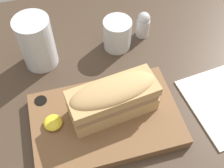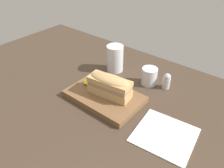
# 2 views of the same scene
# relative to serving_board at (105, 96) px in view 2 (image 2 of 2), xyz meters

# --- Properties ---
(dining_table) EXTENTS (1.68, 0.92, 0.02)m
(dining_table) POSITION_rel_serving_board_xyz_m (0.02, -0.00, -0.02)
(dining_table) COLOR #423326
(dining_table) RESTS_ON ground
(serving_board) EXTENTS (0.30, 0.19, 0.03)m
(serving_board) POSITION_rel_serving_board_xyz_m (0.00, 0.00, 0.00)
(serving_board) COLOR brown
(serving_board) RESTS_ON dining_table
(sandwich) EXTENTS (0.18, 0.09, 0.09)m
(sandwich) POSITION_rel_serving_board_xyz_m (0.02, 0.01, 0.06)
(sandwich) COLOR tan
(sandwich) RESTS_ON serving_board
(mustard_dollop) EXTENTS (0.04, 0.04, 0.01)m
(mustard_dollop) POSITION_rel_serving_board_xyz_m (-0.10, 0.01, 0.02)
(mustard_dollop) COLOR yellow
(mustard_dollop) RESTS_ON serving_board
(water_glass) EXTENTS (0.08, 0.08, 0.13)m
(water_glass) POSITION_rel_serving_board_xyz_m (-0.11, 0.20, 0.04)
(water_glass) COLOR silver
(water_glass) RESTS_ON dining_table
(wine_glass) EXTENTS (0.07, 0.07, 0.08)m
(wine_glass) POSITION_rel_serving_board_xyz_m (0.08, 0.20, 0.02)
(wine_glass) COLOR silver
(wine_glass) RESTS_ON dining_table
(napkin) EXTENTS (0.21, 0.20, 0.00)m
(napkin) POSITION_rel_serving_board_xyz_m (0.28, -0.03, -0.01)
(napkin) COLOR white
(napkin) RESTS_ON dining_table
(salt_shaker) EXTENTS (0.03, 0.03, 0.07)m
(salt_shaker) POSITION_rel_serving_board_xyz_m (0.16, 0.22, 0.02)
(salt_shaker) COLOR silver
(salt_shaker) RESTS_ON dining_table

